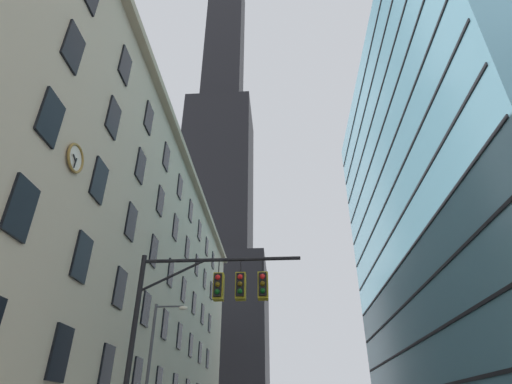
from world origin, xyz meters
name	(u,v)px	position (x,y,z in m)	size (l,w,h in m)	color
station_building	(93,276)	(-17.94, 23.70, 12.54)	(14.56, 59.41, 25.13)	#BCAF93
dark_skyscraper	(216,216)	(-19.53, 91.90, 52.08)	(28.20, 28.20, 179.20)	black
glass_office_midrise	(455,197)	(18.51, 32.34, 23.85)	(15.12, 48.67, 47.70)	teal
traffic_signal_mast	(209,304)	(-4.42, 5.95, 5.41)	(6.50, 0.63, 7.24)	black
street_lamppost	(155,359)	(-8.93, 14.66, 4.60)	(2.04, 0.32, 7.51)	#47474C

